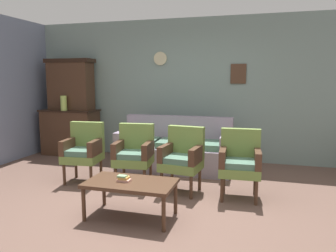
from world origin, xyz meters
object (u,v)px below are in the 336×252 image
(armchair_near_cabinet, at_px, (134,152))
(book_stack_on_table, at_px, (124,179))
(vase_on_cabinet, at_px, (64,103))
(armchair_by_doorway, at_px, (84,149))
(armchair_row_middle, at_px, (240,160))
(floral_couch, at_px, (175,150))
(armchair_near_couch_end, at_px, (182,156))
(coffee_table, at_px, (131,185))
(side_cabinet, at_px, (71,132))

(armchair_near_cabinet, height_order, book_stack_on_table, armchair_near_cabinet)
(vase_on_cabinet, bearing_deg, armchair_near_cabinet, -32.80)
(armchair_by_doorway, xyz_separation_m, armchair_row_middle, (2.33, -0.04, 0.00))
(floral_couch, bearing_deg, armchair_near_cabinet, -109.36)
(floral_couch, xyz_separation_m, armchair_by_doorway, (-1.16, -1.04, 0.17))
(armchair_near_couch_end, distance_m, book_stack_on_table, 1.10)
(armchair_near_cabinet, distance_m, armchair_row_middle, 1.52)
(coffee_table, xyz_separation_m, book_stack_on_table, (-0.08, -0.01, 0.07))
(floral_couch, height_order, armchair_by_doorway, same)
(vase_on_cabinet, height_order, armchair_by_doorway, vase_on_cabinet)
(armchair_row_middle, height_order, book_stack_on_table, armchair_row_middle)
(floral_couch, relative_size, coffee_table, 1.95)
(armchair_by_doorway, bearing_deg, floral_couch, 41.97)
(armchair_near_couch_end, height_order, coffee_table, armchair_near_couch_end)
(armchair_by_doorway, bearing_deg, armchair_row_middle, -0.93)
(armchair_near_couch_end, distance_m, coffee_table, 1.07)
(armchair_row_middle, relative_size, coffee_table, 0.90)
(floral_couch, bearing_deg, armchair_near_couch_end, -70.05)
(armchair_near_cabinet, bearing_deg, side_cabinet, 143.61)
(vase_on_cabinet, relative_size, armchair_by_doorway, 0.33)
(armchair_near_couch_end, xyz_separation_m, book_stack_on_table, (-0.44, -1.01, -0.05))
(side_cabinet, bearing_deg, book_stack_on_table, -47.83)
(vase_on_cabinet, xyz_separation_m, floral_couch, (2.38, -0.30, -0.75))
(armchair_near_cabinet, height_order, armchair_near_couch_end, same)
(armchair_near_cabinet, bearing_deg, armchair_near_couch_end, -5.14)
(coffee_table, bearing_deg, book_stack_on_table, -170.89)
(side_cabinet, relative_size, coffee_table, 1.16)
(vase_on_cabinet, distance_m, armchair_row_middle, 3.86)
(armchair_near_cabinet, relative_size, armchair_row_middle, 1.00)
(vase_on_cabinet, relative_size, coffee_table, 0.30)
(book_stack_on_table, bearing_deg, armchair_near_cabinet, 105.79)
(vase_on_cabinet, relative_size, armchair_near_cabinet, 0.33)
(armchair_by_doorway, distance_m, book_stack_on_table, 1.52)
(armchair_by_doorway, height_order, armchair_row_middle, same)
(side_cabinet, xyz_separation_m, armchair_near_cabinet, (2.02, -1.49, 0.03))
(floral_couch, bearing_deg, side_cabinet, 168.50)
(vase_on_cabinet, xyz_separation_m, armchair_near_cabinet, (2.03, -1.31, -0.58))
(coffee_table, bearing_deg, armchair_near_cabinet, 109.78)
(vase_on_cabinet, distance_m, armchair_by_doorway, 1.91)
(side_cabinet, xyz_separation_m, armchair_by_doorway, (1.21, -1.53, 0.03))
(vase_on_cabinet, height_order, floral_couch, vase_on_cabinet)
(armchair_by_doorway, bearing_deg, vase_on_cabinet, 132.16)
(armchair_near_couch_end, relative_size, book_stack_on_table, 6.28)
(armchair_row_middle, bearing_deg, floral_couch, 137.19)
(vase_on_cabinet, bearing_deg, armchair_row_middle, -21.33)
(side_cabinet, height_order, vase_on_cabinet, vase_on_cabinet)
(armchair_near_cabinet, xyz_separation_m, armchair_row_middle, (1.52, -0.08, 0.00))
(side_cabinet, relative_size, armchair_by_doorway, 1.28)
(vase_on_cabinet, distance_m, armchair_near_couch_end, 3.15)
(side_cabinet, xyz_separation_m, armchair_row_middle, (3.54, -1.56, 0.03))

